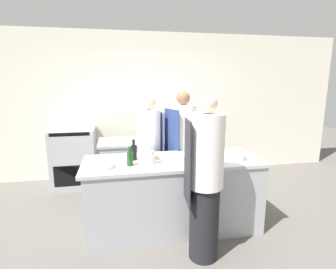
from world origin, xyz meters
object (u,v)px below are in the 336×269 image
Objects in this scene: chef_at_stove at (149,151)px; chef_at_pass_far at (182,150)px; bottle_sauce at (200,155)px; bowl_prep_small at (238,157)px; bottle_cooking_oil at (134,152)px; bowl_mixing_large at (186,157)px; oven_range at (75,157)px; bottle_wine at (130,158)px; stockpot at (171,132)px; bowl_ceramic_blue at (103,165)px; chef_at_prep_near at (205,180)px; bowl_wooden_salad at (152,157)px; bottle_vinegar at (210,154)px; bottle_olive_oil at (151,157)px.

chef_at_pass_far is at bearing 66.85° from chef_at_stove.
bottle_sauce is 1.51× the size of bowl_prep_small.
bottle_cooking_oil reaches higher than bowl_mixing_large.
oven_range is 4.69× the size of bottle_wine.
bottle_wine is 0.70× the size of bottle_sauce.
bottle_wine is at bearing 111.00° from chef_at_pass_far.
bottle_wine is (0.91, -1.88, 0.48)m from oven_range.
stockpot is (0.72, 1.21, -0.00)m from bottle_cooking_oil.
bowl_ceramic_blue is at bearing -126.80° from stockpot.
chef_at_pass_far is at bearing 2.29° from chef_at_prep_near.
bottle_sauce is (0.46, -1.00, 0.20)m from chef_at_stove.
oven_range is 2.09m from chef_at_pass_far.
bottle_sauce reaches higher than bottle_wine.
chef_at_stove is at bearing 53.77° from bowl_ceramic_blue.
bowl_mixing_large is (0.70, 0.12, -0.06)m from bottle_wine.
chef_at_stove is at bearing 114.69° from bottle_sauce.
bottle_cooking_oil is at bearing 103.36° from chef_at_pass_far.
bowl_wooden_salad is at bearing -112.20° from stockpot.
oven_range is 3.29× the size of bottle_sauce.
bowl_mixing_large is at bearing 8.83° from chef_at_prep_near.
bottle_wine is (-0.95, 0.04, -0.01)m from bottle_vinegar.
bottle_sauce is 1.17× the size of stockpot.
bottle_vinegar reaches higher than bowl_wooden_salad.
stockpot is at bearing 131.47° from chef_at_stove.
bottle_cooking_oil is 0.98× the size of bowl_mixing_large.
bowl_ceramic_blue is (-1.25, 0.02, -0.08)m from bottle_vinegar.
bottle_vinegar is 0.80× the size of bottle_sauce.
bottle_olive_oil is at bearing 49.00° from chef_at_prep_near.
bottle_vinegar is at bearing -3.99° from bottle_olive_oil.
bottle_wine is 0.81m from bottle_sauce.
oven_range is 1.81m from stockpot.
bowl_ceramic_blue is (-1.03, 0.50, 0.06)m from chef_at_prep_near.
bowl_ceramic_blue is 0.62m from bowl_wooden_salad.
bottle_sauce reaches higher than stockpot.
bowl_ceramic_blue is at bearing -177.02° from bottle_wine.
bowl_prep_small is (1.27, -0.23, -0.07)m from bottle_cooking_oil.
bowl_wooden_salad is (0.04, 0.19, -0.06)m from bottle_olive_oil.
bottle_sauce reaches higher than bowl_wooden_salad.
bottle_vinegar is at bearing 168.61° from chef_at_pass_far.
chef_at_prep_near is 0.85m from bowl_wooden_salad.
bottle_olive_oil is at bearing 163.07° from bottle_sauce.
bowl_wooden_salad is at bearing -15.47° from chef_at_stove.
bottle_olive_oil is 0.73× the size of bottle_sauce.
bottle_cooking_oil is (0.97, -1.66, 0.49)m from oven_range.
oven_range is 1.64m from chef_at_stove.
bowl_wooden_salad is at bearing 168.28° from bowl_prep_small.
bowl_wooden_salad is (0.58, 0.22, 0.00)m from bowl_ceramic_blue.
chef_at_prep_near reaches higher than bottle_vinegar.
bowl_mixing_large is (0.46, 0.11, -0.07)m from bottle_olive_oil.
bowl_ceramic_blue is 0.95× the size of stockpot.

